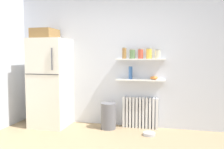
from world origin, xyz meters
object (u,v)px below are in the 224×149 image
storage_jar_0 (124,53)px  storage_jar_1 (132,54)px  pet_food_bowl (149,134)px  trash_bin (108,116)px  vase (131,73)px  shelf_bowl (154,78)px  storage_jar_4 (158,54)px  storage_jar_2 (141,54)px  refrigerator (51,80)px  storage_jar_3 (149,53)px  radiator (140,113)px

storage_jar_0 → storage_jar_1: storage_jar_0 is taller
pet_food_bowl → trash_bin: bearing=165.8°
vase → trash_bin: vase is taller
pet_food_bowl → shelf_bowl: bearing=82.3°
storage_jar_4 → storage_jar_2: bearing=180.0°
storage_jar_1 → pet_food_bowl: storage_jar_1 is taller
storage_jar_2 → vase: size_ratio=0.80×
refrigerator → vase: (1.56, 0.23, 0.16)m
refrigerator → storage_jar_4: refrigerator is taller
storage_jar_3 → trash_bin: bearing=-167.1°
storage_jar_0 → pet_food_bowl: (0.52, -0.37, -1.42)m
storage_jar_0 → radiator: bearing=5.5°
vase → storage_jar_3: bearing=0.0°
storage_jar_0 → vase: storage_jar_0 is taller
radiator → shelf_bowl: 0.73m
radiator → storage_jar_2: (-0.00, -0.03, 1.14)m
storage_jar_4 → vase: bearing=180.0°
refrigerator → trash_bin: bearing=2.8°
storage_jar_3 → storage_jar_1: bearing=180.0°
storage_jar_4 → trash_bin: storage_jar_4 is taller
refrigerator → storage_jar_2: size_ratio=9.92×
trash_bin → storage_jar_1: bearing=21.6°
radiator → trash_bin: bearing=-161.2°
trash_bin → storage_jar_4: bearing=10.7°
storage_jar_1 → storage_jar_2: (0.16, 0.00, 0.00)m
storage_jar_1 → trash_bin: storage_jar_1 is taller
refrigerator → storage_jar_0: refrigerator is taller
storage_jar_2 → trash_bin: storage_jar_2 is taller
vase → pet_food_bowl: bearing=-43.2°
storage_jar_4 → shelf_bowl: (-0.06, 0.00, -0.44)m
storage_jar_3 → storage_jar_4: size_ratio=1.17×
storage_jar_3 → storage_jar_4: 0.16m
storage_jar_2 → trash_bin: size_ratio=0.39×
storage_jar_3 → trash_bin: size_ratio=0.41×
storage_jar_4 → pet_food_bowl: size_ratio=0.79×
vase → storage_jar_0: bearing=180.0°
refrigerator → storage_jar_3: bearing=6.8°
storage_jar_3 → storage_jar_4: (0.16, 0.00, -0.01)m
refrigerator → storage_jar_0: 1.55m
storage_jar_1 → vase: 0.36m
refrigerator → pet_food_bowl: bearing=-4.2°
refrigerator → vase: bearing=8.2°
trash_bin → vase: bearing=23.1°
storage_jar_0 → shelf_bowl: (0.57, 0.00, -0.46)m
radiator → shelf_bowl: shelf_bowl is taller
storage_jar_2 → vase: 0.41m
storage_jar_1 → trash_bin: size_ratio=0.37×
radiator → pet_food_bowl: size_ratio=3.11×
shelf_bowl → pet_food_bowl: bearing=-97.7°
radiator → storage_jar_2: size_ratio=3.51×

